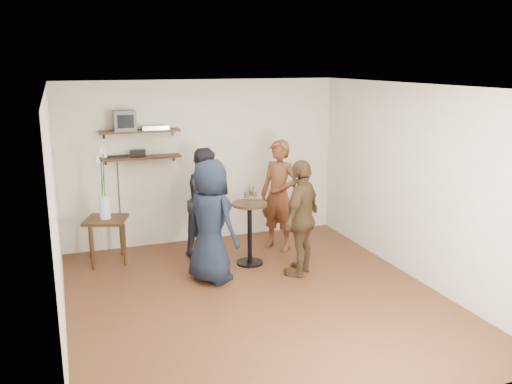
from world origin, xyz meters
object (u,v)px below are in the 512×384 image
at_px(radio, 138,153).
at_px(drinks_table, 250,225).
at_px(person_brown, 302,218).
at_px(person_plaid, 279,195).
at_px(crt_monitor, 124,121).
at_px(person_navy, 211,222).
at_px(dvd_deck, 155,127).
at_px(person_dark, 207,201).
at_px(side_table, 106,226).

bearing_deg(radio, drinks_table, -41.63).
bearing_deg(person_brown, person_plaid, -138.03).
bearing_deg(crt_monitor, person_navy, -62.47).
bearing_deg(drinks_table, person_navy, -148.93).
xyz_separation_m(dvd_deck, person_navy, (0.40, -1.63, -1.07)).
height_order(dvd_deck, person_brown, dvd_deck).
height_order(person_dark, person_navy, person_navy).
relative_size(side_table, person_navy, 0.43).
distance_m(person_dark, person_navy, 1.12).
xyz_separation_m(radio, person_dark, (0.93, -0.54, -0.70)).
xyz_separation_m(side_table, person_dark, (1.50, -0.10, 0.26)).
bearing_deg(person_navy, crt_monitor, -3.53).
bearing_deg(crt_monitor, dvd_deck, 0.00).
bearing_deg(person_navy, person_plaid, -87.52).
bearing_deg(person_brown, side_table, -71.11).
bearing_deg(dvd_deck, person_dark, -39.42).
distance_m(crt_monitor, drinks_table, 2.43).
height_order(drinks_table, person_navy, person_navy).
distance_m(radio, drinks_table, 2.05).
relative_size(radio, person_dark, 0.13).
relative_size(side_table, drinks_table, 0.78).
height_order(radio, person_dark, person_dark).
bearing_deg(person_dark, dvd_deck, 107.66).
distance_m(drinks_table, person_dark, 0.84).
bearing_deg(person_navy, radio, -8.49).
bearing_deg(person_plaid, radio, -146.21).
xyz_separation_m(side_table, person_plaid, (2.58, -0.30, 0.30)).
bearing_deg(drinks_table, crt_monitor, 141.71).
bearing_deg(dvd_deck, person_brown, -47.98).
bearing_deg(person_plaid, person_navy, -92.48).
xyz_separation_m(drinks_table, person_plaid, (0.65, 0.47, 0.27)).
distance_m(radio, side_table, 1.20).
distance_m(person_plaid, person_navy, 1.61).
xyz_separation_m(person_dark, person_navy, (-0.25, -1.09, 0.01)).
xyz_separation_m(person_dark, person_brown, (0.98, -1.27, -0.01)).
bearing_deg(person_dark, drinks_table, -90.00).
bearing_deg(radio, person_plaid, -20.18).
height_order(side_table, drinks_table, drinks_table).
relative_size(crt_monitor, person_plaid, 0.19).
relative_size(dvd_deck, person_brown, 0.25).
bearing_deg(drinks_table, person_brown, -47.91).
bearing_deg(dvd_deck, radio, 180.00).
height_order(person_plaid, person_navy, person_plaid).
relative_size(person_dark, person_navy, 0.99).
bearing_deg(person_plaid, person_brown, -41.97).
relative_size(radio, person_navy, 0.13).
bearing_deg(person_brown, dvd_deck, -90.06).
xyz_separation_m(crt_monitor, drinks_table, (1.54, -1.21, -1.43)).
relative_size(person_navy, person_brown, 1.03).
distance_m(side_table, person_navy, 1.74).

